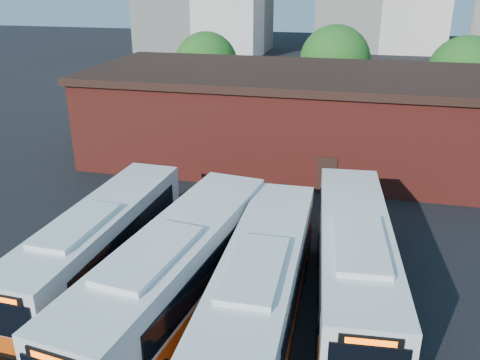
% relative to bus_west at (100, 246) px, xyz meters
% --- Properties ---
extents(ground, '(220.00, 220.00, 0.00)m').
position_rel_bus_west_xyz_m(ground, '(5.89, -2.34, -1.54)').
color(ground, black).
extents(bus_west, '(3.04, 12.52, 3.39)m').
position_rel_bus_west_xyz_m(bus_west, '(0.00, 0.00, 0.00)').
color(bus_west, silver).
rests_on(bus_west, ground).
extents(bus_midwest, '(4.55, 13.83, 3.71)m').
position_rel_bus_west_xyz_m(bus_midwest, '(4.11, -1.81, 0.15)').
color(bus_midwest, silver).
rests_on(bus_midwest, ground).
extents(bus_mideast, '(2.86, 12.92, 3.50)m').
position_rel_bus_west_xyz_m(bus_mideast, '(7.49, -1.63, 0.05)').
color(bus_mideast, silver).
rests_on(bus_mideast, ground).
extents(bus_east, '(3.81, 13.36, 3.59)m').
position_rel_bus_west_xyz_m(bus_east, '(10.76, 0.77, 0.09)').
color(bus_east, silver).
rests_on(bus_east, ground).
extents(depot_building, '(28.60, 12.60, 6.40)m').
position_rel_bus_west_xyz_m(depot_building, '(5.89, 17.66, 1.72)').
color(depot_building, maroon).
rests_on(depot_building, ground).
extents(tree_west, '(6.00, 6.00, 7.65)m').
position_rel_bus_west_xyz_m(tree_west, '(-4.11, 29.66, 3.11)').
color(tree_west, '#382314').
rests_on(tree_west, ground).
extents(tree_mid, '(6.56, 6.56, 8.36)m').
position_rel_bus_west_xyz_m(tree_mid, '(7.89, 31.66, 3.54)').
color(tree_mid, '#382314').
rests_on(tree_mid, ground).
extents(tree_east, '(6.24, 6.24, 7.96)m').
position_rel_bus_west_xyz_m(tree_east, '(18.89, 28.66, 3.29)').
color(tree_east, '#382314').
rests_on(tree_east, ground).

